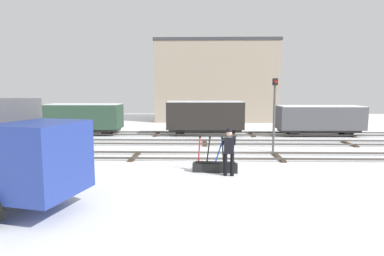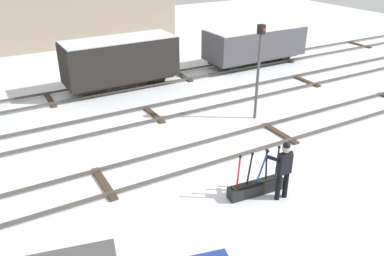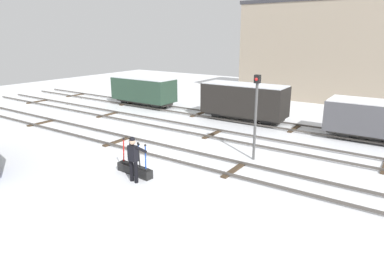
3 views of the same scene
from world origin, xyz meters
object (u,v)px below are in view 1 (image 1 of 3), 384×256
object	(u,v)px
rail_worker	(229,149)
signal_post	(274,107)
switch_lever_frame	(215,166)
freight_car_far_end	(85,117)
freight_car_near_switch	(319,118)
freight_car_back_track	(205,116)

from	to	relation	value
rail_worker	signal_post	world-z (taller)	signal_post
switch_lever_frame	freight_car_far_end	distance (m)	14.05
signal_post	freight_car_near_switch	xyz separation A→B (m)	(4.70, 6.25, -1.11)
rail_worker	freight_car_near_switch	distance (m)	13.45
rail_worker	switch_lever_frame	bearing A→B (deg)	138.13
switch_lever_frame	freight_car_back_track	bearing A→B (deg)	96.14
switch_lever_frame	rail_worker	world-z (taller)	rail_worker
rail_worker	freight_car_back_track	world-z (taller)	freight_car_back_track
signal_post	switch_lever_frame	bearing A→B (deg)	-127.25
rail_worker	signal_post	bearing A→B (deg)	64.79
signal_post	freight_car_far_end	size ratio (longest dim) A/B	0.73
freight_car_far_end	signal_post	bearing A→B (deg)	-26.06
freight_car_back_track	signal_post	bearing A→B (deg)	-61.23
switch_lever_frame	signal_post	bearing A→B (deg)	57.57
rail_worker	freight_car_far_end	distance (m)	14.73
switch_lever_frame	rail_worker	xyz separation A→B (m)	(0.49, -0.52, 0.80)
switch_lever_frame	rail_worker	distance (m)	1.08
switch_lever_frame	freight_car_far_end	bearing A→B (deg)	135.51
rail_worker	freight_car_back_track	distance (m)	11.18
freight_car_back_track	freight_car_near_switch	bearing A→B (deg)	-0.98
switch_lever_frame	signal_post	xyz separation A→B (m)	(3.33, 4.37, 2.13)
signal_post	freight_car_far_end	world-z (taller)	signal_post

